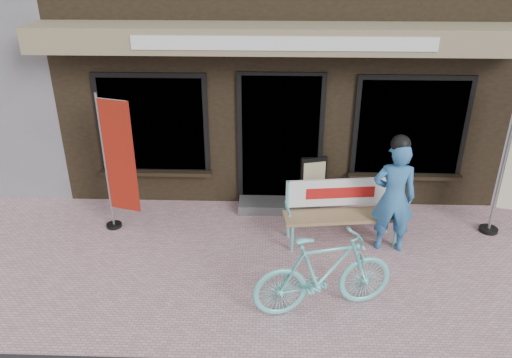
{
  "coord_description": "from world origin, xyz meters",
  "views": [
    {
      "loc": [
        -0.12,
        -5.36,
        3.97
      ],
      "look_at": [
        -0.34,
        0.7,
        1.05
      ],
      "focal_mm": 35.0,
      "sensor_mm": 36.0,
      "label": 1
    }
  ],
  "objects_px": {
    "person": "(394,195)",
    "nobori_red": "(118,164)",
    "bench": "(341,206)",
    "bicycle": "(324,273)",
    "menu_stand": "(313,181)"
  },
  "relations": [
    {
      "from": "person",
      "to": "nobori_red",
      "type": "xyz_separation_m",
      "value": [
        -3.86,
        0.37,
        0.25
      ]
    },
    {
      "from": "nobori_red",
      "to": "person",
      "type": "bearing_deg",
      "value": 11.9
    },
    {
      "from": "bicycle",
      "to": "menu_stand",
      "type": "relative_size",
      "value": 1.99
    },
    {
      "from": "bicycle",
      "to": "nobori_red",
      "type": "bearing_deg",
      "value": 44.21
    },
    {
      "from": "bench",
      "to": "person",
      "type": "distance_m",
      "value": 0.77
    },
    {
      "from": "menu_stand",
      "to": "person",
      "type": "bearing_deg",
      "value": -65.99
    },
    {
      "from": "person",
      "to": "bench",
      "type": "bearing_deg",
      "value": 165.19
    },
    {
      "from": "bench",
      "to": "menu_stand",
      "type": "distance_m",
      "value": 1.06
    },
    {
      "from": "bench",
      "to": "person",
      "type": "xyz_separation_m",
      "value": [
        0.66,
        -0.24,
        0.31
      ]
    },
    {
      "from": "nobori_red",
      "to": "menu_stand",
      "type": "height_order",
      "value": "nobori_red"
    },
    {
      "from": "person",
      "to": "bicycle",
      "type": "distance_m",
      "value": 1.73
    },
    {
      "from": "bench",
      "to": "nobori_red",
      "type": "distance_m",
      "value": 3.25
    },
    {
      "from": "person",
      "to": "nobori_red",
      "type": "relative_size",
      "value": 0.81
    },
    {
      "from": "bicycle",
      "to": "nobori_red",
      "type": "xyz_separation_m",
      "value": [
        -2.81,
        1.71,
        0.58
      ]
    },
    {
      "from": "bicycle",
      "to": "menu_stand",
      "type": "bearing_deg",
      "value": -15.76
    }
  ]
}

